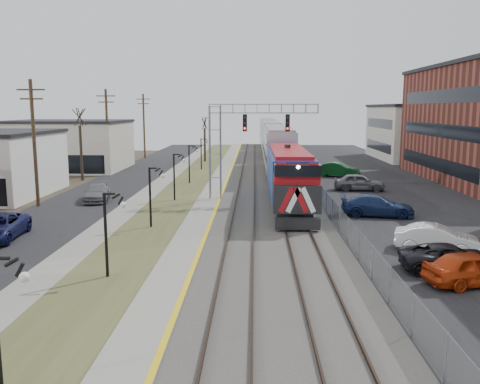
{
  "coord_description": "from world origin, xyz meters",
  "views": [
    {
      "loc": [
        2.8,
        -14.44,
        7.76
      ],
      "look_at": [
        1.91,
        16.87,
        2.6
      ],
      "focal_mm": 38.0,
      "sensor_mm": 36.0,
      "label": 1
    }
  ],
  "objects_px": {
    "train": "(273,142)",
    "car_lot_a": "(473,269)",
    "car_lot_b": "(436,239)",
    "signal_gantry": "(236,135)"
  },
  "relations": [
    {
      "from": "train",
      "to": "car_lot_a",
      "type": "xyz_separation_m",
      "value": [
        7.0,
        -53.45,
        -2.17
      ]
    },
    {
      "from": "train",
      "to": "car_lot_a",
      "type": "bearing_deg",
      "value": -82.54
    },
    {
      "from": "train",
      "to": "car_lot_b",
      "type": "bearing_deg",
      "value": -81.39
    },
    {
      "from": "signal_gantry",
      "to": "car_lot_a",
      "type": "bearing_deg",
      "value": -61.29
    },
    {
      "from": "train",
      "to": "car_lot_a",
      "type": "relative_size",
      "value": 19.4
    },
    {
      "from": "train",
      "to": "signal_gantry",
      "type": "bearing_deg",
      "value": -97.42
    },
    {
      "from": "train",
      "to": "signal_gantry",
      "type": "distance_m",
      "value": 33.24
    },
    {
      "from": "signal_gantry",
      "to": "car_lot_b",
      "type": "relative_size",
      "value": 2.05
    },
    {
      "from": "train",
      "to": "car_lot_a",
      "type": "distance_m",
      "value": 53.95
    },
    {
      "from": "car_lot_a",
      "to": "car_lot_b",
      "type": "xyz_separation_m",
      "value": [
        0.28,
        5.38,
        -0.03
      ]
    }
  ]
}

